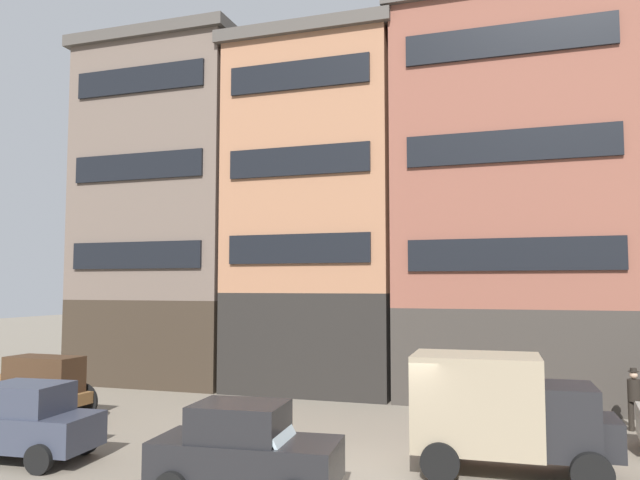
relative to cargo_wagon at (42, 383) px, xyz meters
The scene contains 9 objects.
ground_plane 11.40m from the cargo_wagon, ahead, with size 120.00×120.00×0.00m, color slate.
building_far_left 11.19m from the cargo_wagon, 94.86° to the left, with size 7.69×7.02×15.12m.
building_center_left 12.64m from the cargo_wagon, 55.34° to the left, with size 7.17×7.02×14.37m.
building_center_right 17.84m from the cargo_wagon, 33.14° to the left, with size 8.84×7.02×14.95m.
cargo_wagon is the anchor object (origin of this frame).
delivery_truck_near 13.83m from the cargo_wagon, ahead, with size 4.40×2.25×2.62m.
sedan_dark 4.54m from the cargo_wagon, 53.40° to the right, with size 3.81×2.09×1.83m.
sedan_parked_curb 9.87m from the cargo_wagon, 25.73° to the right, with size 3.82×2.11×1.83m.
pedestrian_officer 17.76m from the cargo_wagon, 13.77° to the left, with size 0.50×0.50×1.79m.
Camera 1 is at (2.97, -14.04, 4.19)m, focal length 34.49 mm.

